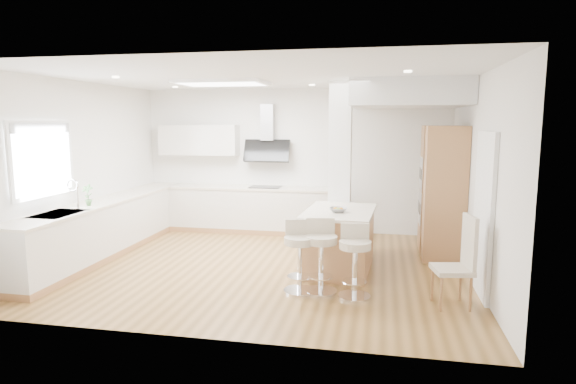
% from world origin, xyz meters
% --- Properties ---
extents(ground, '(6.00, 6.00, 0.00)m').
position_xyz_m(ground, '(0.00, 0.00, 0.00)').
color(ground, olive).
rests_on(ground, ground).
extents(ceiling, '(6.00, 5.00, 0.02)m').
position_xyz_m(ceiling, '(0.00, 0.00, 0.00)').
color(ceiling, silver).
rests_on(ceiling, ground).
extents(wall_back, '(6.00, 0.04, 2.80)m').
position_xyz_m(wall_back, '(0.00, 2.50, 1.40)').
color(wall_back, white).
rests_on(wall_back, ground).
extents(wall_left, '(0.04, 5.00, 2.80)m').
position_xyz_m(wall_left, '(-3.00, 0.00, 1.40)').
color(wall_left, white).
rests_on(wall_left, ground).
extents(wall_right, '(0.04, 5.00, 2.80)m').
position_xyz_m(wall_right, '(3.00, 0.00, 1.40)').
color(wall_right, white).
rests_on(wall_right, ground).
extents(skylight, '(4.10, 2.10, 0.06)m').
position_xyz_m(skylight, '(-0.79, 0.60, 2.77)').
color(skylight, white).
rests_on(skylight, ground).
extents(window_left, '(0.06, 1.28, 1.07)m').
position_xyz_m(window_left, '(-2.96, -0.90, 1.69)').
color(window_left, white).
rests_on(window_left, ground).
extents(doorway_right, '(0.05, 1.00, 2.10)m').
position_xyz_m(doorway_right, '(2.97, -0.60, 1.00)').
color(doorway_right, '#4F473E').
rests_on(doorway_right, ground).
extents(counter_left, '(0.63, 4.50, 1.35)m').
position_xyz_m(counter_left, '(-2.70, 0.23, 0.46)').
color(counter_left, '#AB7849').
rests_on(counter_left, ground).
extents(counter_back, '(3.62, 0.63, 2.50)m').
position_xyz_m(counter_back, '(-0.91, 2.22, 0.70)').
color(counter_back, '#AB7849').
rests_on(counter_back, ground).
extents(pillar, '(0.35, 0.35, 2.80)m').
position_xyz_m(pillar, '(1.05, 0.95, 1.40)').
color(pillar, white).
rests_on(pillar, ground).
extents(soffit, '(1.78, 2.20, 0.40)m').
position_xyz_m(soffit, '(2.10, 1.40, 2.60)').
color(soffit, silver).
rests_on(soffit, ground).
extents(oven_column, '(0.63, 1.21, 2.10)m').
position_xyz_m(oven_column, '(2.68, 1.23, 1.05)').
color(oven_column, '#AB7849').
rests_on(oven_column, ground).
extents(peninsula, '(1.05, 1.51, 0.96)m').
position_xyz_m(peninsula, '(1.13, 0.07, 0.45)').
color(peninsula, '#AB7849').
rests_on(peninsula, ground).
extents(bar_stool_a, '(0.50, 0.50, 0.92)m').
position_xyz_m(bar_stool_a, '(0.71, -0.97, 0.52)').
color(bar_stool_a, white).
rests_on(bar_stool_a, ground).
extents(bar_stool_b, '(0.50, 0.50, 0.94)m').
position_xyz_m(bar_stool_b, '(0.99, -0.93, 0.53)').
color(bar_stool_b, white).
rests_on(bar_stool_b, ground).
extents(bar_stool_c, '(0.45, 0.45, 0.91)m').
position_xyz_m(bar_stool_c, '(1.42, -1.03, 0.51)').
color(bar_stool_c, white).
rests_on(bar_stool_c, ground).
extents(dining_chair, '(0.50, 0.50, 1.09)m').
position_xyz_m(dining_chair, '(2.65, -1.10, 0.58)').
color(dining_chair, beige).
rests_on(dining_chair, ground).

